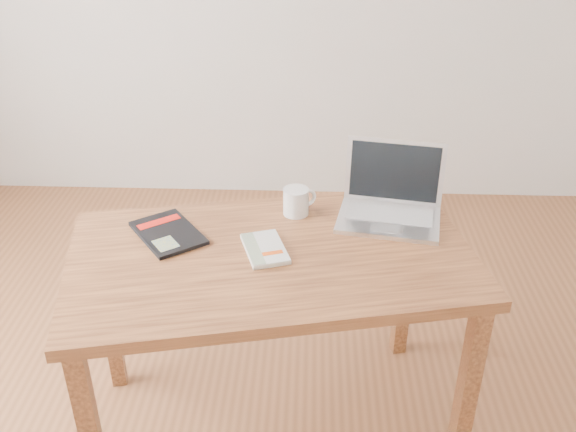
{
  "coord_description": "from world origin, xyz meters",
  "views": [
    {
      "loc": [
        0.25,
        -1.56,
        1.85
      ],
      "look_at": [
        0.18,
        0.2,
        0.85
      ],
      "focal_mm": 40.0,
      "sensor_mm": 36.0,
      "label": 1
    }
  ],
  "objects_px": {
    "laptop": "(391,202)",
    "white_guidebook": "(265,249)",
    "desk": "(272,276)",
    "black_guidebook": "(168,233)",
    "coffee_mug": "(297,201)"
  },
  "relations": [
    {
      "from": "coffee_mug",
      "to": "black_guidebook",
      "type": "bearing_deg",
      "value": 166.51
    },
    {
      "from": "desk",
      "to": "coffee_mug",
      "type": "height_order",
      "value": "coffee_mug"
    },
    {
      "from": "black_guidebook",
      "to": "coffee_mug",
      "type": "distance_m",
      "value": 0.45
    },
    {
      "from": "laptop",
      "to": "white_guidebook",
      "type": "bearing_deg",
      "value": -138.98
    },
    {
      "from": "desk",
      "to": "white_guidebook",
      "type": "height_order",
      "value": "white_guidebook"
    },
    {
      "from": "white_guidebook",
      "to": "black_guidebook",
      "type": "bearing_deg",
      "value": 147.43
    },
    {
      "from": "desk",
      "to": "white_guidebook",
      "type": "relative_size",
      "value": 6.24
    },
    {
      "from": "black_guidebook",
      "to": "coffee_mug",
      "type": "relative_size",
      "value": 2.68
    },
    {
      "from": "desk",
      "to": "black_guidebook",
      "type": "xyz_separation_m",
      "value": [
        -0.35,
        0.09,
        0.1
      ]
    },
    {
      "from": "black_guidebook",
      "to": "coffee_mug",
      "type": "bearing_deg",
      "value": -14.83
    },
    {
      "from": "desk",
      "to": "white_guidebook",
      "type": "distance_m",
      "value": 0.1
    },
    {
      "from": "white_guidebook",
      "to": "desk",
      "type": "bearing_deg",
      "value": -41.51
    },
    {
      "from": "desk",
      "to": "black_guidebook",
      "type": "relative_size",
      "value": 4.44
    },
    {
      "from": "laptop",
      "to": "coffee_mug",
      "type": "bearing_deg",
      "value": -169.56
    },
    {
      "from": "desk",
      "to": "coffee_mug",
      "type": "relative_size",
      "value": 11.89
    }
  ]
}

